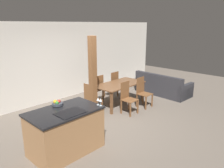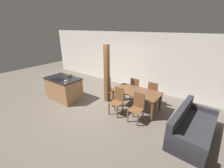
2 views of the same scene
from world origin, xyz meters
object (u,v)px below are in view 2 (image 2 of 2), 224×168
dining_chair_near_left (117,101)px  dining_chair_far_right (153,93)px  fruit_bowl (69,75)px  dining_chair_far_left (136,89)px  dining_table (136,93)px  timber_post (107,74)px  wine_glass_middle (66,80)px  dining_chair_near_right (137,107)px  couch (192,128)px  kitchen_island (64,88)px  wine_glass_near (65,81)px  dining_chair_head_end (110,89)px

dining_chair_near_left → dining_chair_far_right: size_ratio=1.00×
fruit_bowl → dining_chair_far_left: bearing=30.1°
dining_chair_far_left → dining_table: bearing=119.6°
dining_table → timber_post: 1.39m
wine_glass_middle → timber_post: timber_post is taller
dining_chair_near_right → dining_chair_far_left: 1.56m
dining_table → wine_glass_middle: bearing=-148.5°
dining_chair_far_left → timber_post: size_ratio=0.42×
dining_chair_far_left → couch: dining_chair_far_left is taller
wine_glass_middle → dining_table: size_ratio=0.10×
kitchen_island → wine_glass_middle: bearing=-24.6°
wine_glass_near → wine_glass_middle: same height
wine_glass_near → timber_post: (0.95, 1.31, 0.09)m
kitchen_island → wine_glass_middle: size_ratio=8.82×
couch → wine_glass_near: bearing=106.0°
fruit_bowl → dining_chair_far_left: fruit_bowl is taller
dining_chair_head_end → wine_glass_middle: bearing=144.0°
kitchen_island → timber_post: 1.98m
dining_chair_far_left → dining_chair_head_end: (-0.85, -0.68, 0.00)m
dining_chair_near_left → dining_chair_far_right: bearing=60.4°
dining_chair_near_right → dining_chair_head_end: (-1.62, 0.68, 0.00)m
wine_glass_middle → couch: bearing=12.2°
dining_chair_far_left → dining_chair_head_end: 1.09m
dining_chair_far_right → dining_chair_head_end: size_ratio=1.00×
fruit_bowl → dining_chair_near_left: 2.50m
dining_table → dining_chair_head_end: 1.24m
wine_glass_near → wine_glass_middle: size_ratio=1.00×
dining_chair_near_right → dining_chair_far_right: bearing=90.0°
fruit_bowl → dining_table: 2.96m
wine_glass_middle → dining_table: bearing=31.5°
fruit_bowl → couch: bearing=3.5°
wine_glass_near → dining_table: wine_glass_near is taller
kitchen_island → couch: bearing=7.1°
kitchen_island → dining_chair_head_end: 1.96m
kitchen_island → fruit_bowl: size_ratio=6.31×
wine_glass_middle → dining_chair_head_end: bearing=54.0°
dining_chair_near_right → wine_glass_near: bearing=-163.6°
wine_glass_near → dining_chair_far_right: 3.41m
dining_chair_near_left → dining_chair_head_end: 1.09m
fruit_bowl → timber_post: bearing=21.4°
wine_glass_near → dining_chair_near_left: wine_glass_near is taller
wine_glass_near → kitchen_island: bearing=149.9°
fruit_bowl → dining_table: bearing=14.7°
dining_chair_far_left → couch: bearing=154.7°
dining_chair_far_left → dining_chair_head_end: size_ratio=1.00×
wine_glass_middle → dining_chair_far_left: 2.81m
wine_glass_near → timber_post: bearing=54.1°
wine_glass_near → dining_chair_near_left: (1.84, 0.77, -0.57)m
fruit_bowl → dining_chair_near_left: fruit_bowl is taller
kitchen_island → dining_chair_near_right: bearing=6.7°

